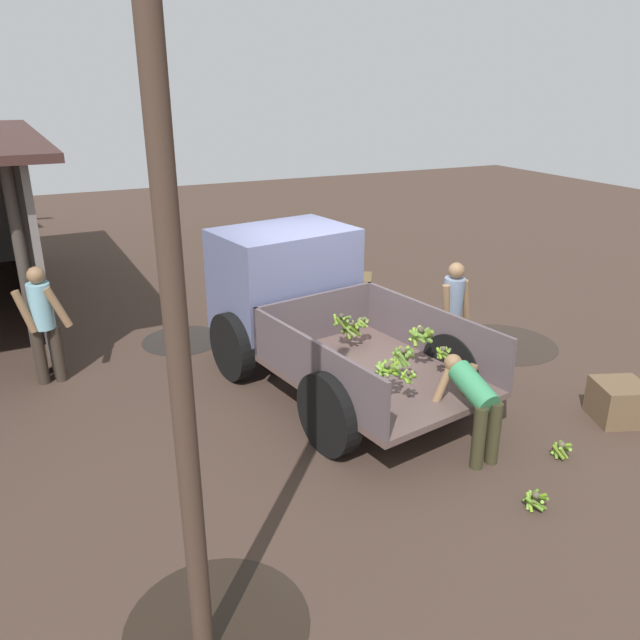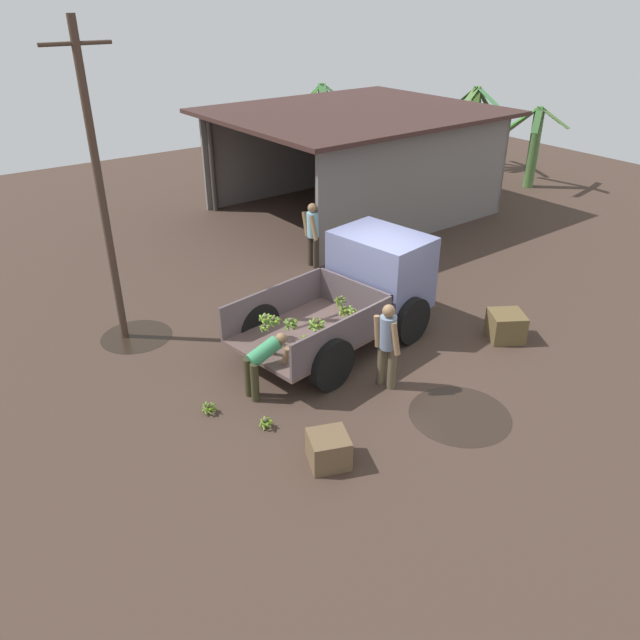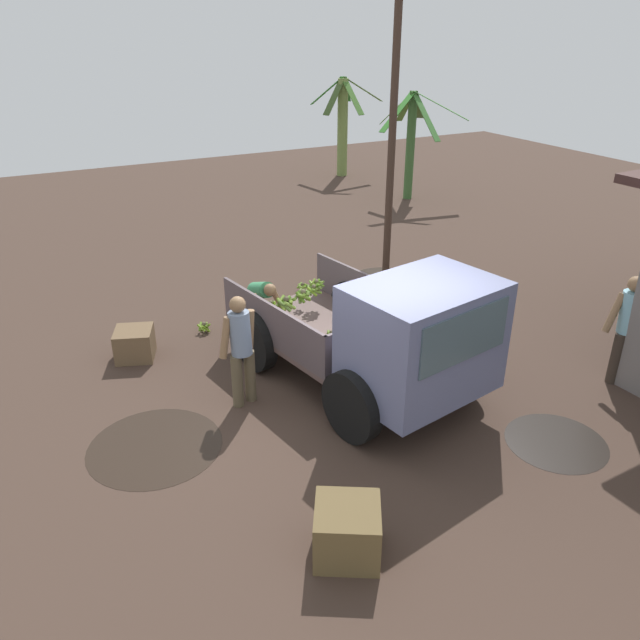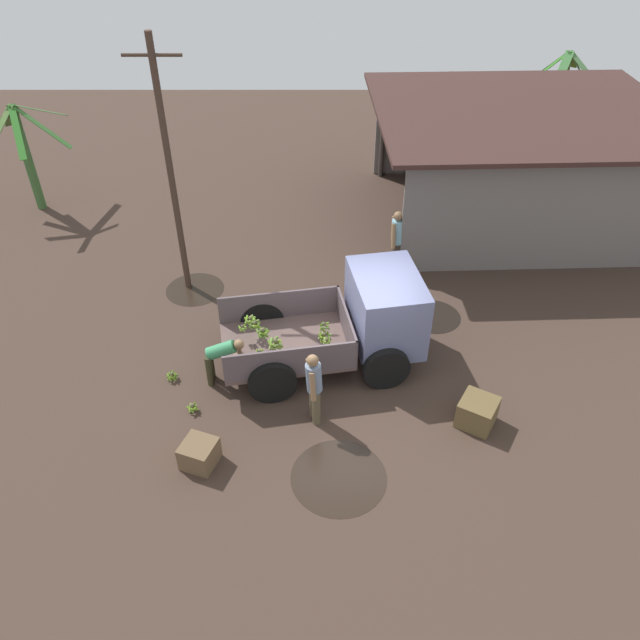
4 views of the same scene
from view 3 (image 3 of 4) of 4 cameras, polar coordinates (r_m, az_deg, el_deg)
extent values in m
plane|color=#413027|center=(8.95, 3.38, -7.73)|extent=(36.00, 36.00, 0.00)
cylinder|color=black|center=(8.41, -14.85, -11.11)|extent=(1.71, 1.71, 0.01)
cylinder|color=black|center=(13.21, 5.89, 3.70)|extent=(1.44, 1.44, 0.01)
cylinder|color=black|center=(8.76, 20.77, -10.40)|extent=(1.30, 1.30, 0.01)
cube|color=brown|center=(9.83, 0.16, -0.88)|extent=(2.93, 2.36, 0.08)
cube|color=#584B4F|center=(10.23, 4.33, 2.43)|extent=(2.60, 0.51, 0.66)
cube|color=#584B4F|center=(9.18, -4.48, -0.41)|extent=(2.60, 0.51, 0.66)
cube|color=#584B4F|center=(8.79, 5.32, -1.69)|extent=(0.39, 1.91, 0.66)
cube|color=slate|center=(8.13, 9.30, -1.65)|extent=(1.65, 2.10, 1.50)
cube|color=#4C606B|center=(7.61, 13.13, -1.49)|extent=(0.29, 1.50, 0.66)
cylinder|color=black|center=(9.27, 12.36, -3.55)|extent=(0.99, 0.38, 0.97)
cylinder|color=black|center=(8.03, 2.89, -7.91)|extent=(0.99, 0.38, 0.97)
cylinder|color=black|center=(10.70, 3.09, 1.14)|extent=(0.99, 0.38, 0.97)
cylinder|color=black|center=(9.64, -5.99, -1.88)|extent=(0.99, 0.38, 0.97)
sphere|color=brown|center=(10.23, -0.57, 3.08)|extent=(0.07, 0.07, 0.07)
cylinder|color=olive|center=(10.19, -0.34, 2.65)|extent=(0.05, 0.20, 0.14)
cylinder|color=#5B7726|center=(10.24, -0.19, 2.68)|extent=(0.16, 0.16, 0.17)
cylinder|color=olive|center=(10.29, -0.16, 2.94)|extent=(0.21, 0.06, 0.12)
cylinder|color=#72A435|center=(10.32, -0.59, 2.98)|extent=(0.12, 0.20, 0.14)
cylinder|color=#5A7830|center=(10.30, -0.88, 2.91)|extent=(0.10, 0.20, 0.14)
cylinder|color=olive|center=(10.23, -0.99, 2.74)|extent=(0.20, 0.08, 0.14)
cylinder|color=#82AB2A|center=(10.19, -0.73, 2.60)|extent=(0.18, 0.16, 0.16)
sphere|color=brown|center=(8.86, 1.10, -1.13)|extent=(0.07, 0.07, 0.07)
cylinder|color=olive|center=(8.86, 0.91, -1.52)|extent=(0.13, 0.07, 0.12)
cylinder|color=olive|center=(8.83, 1.20, -1.49)|extent=(0.07, 0.14, 0.10)
cylinder|color=#58742F|center=(8.88, 1.40, -1.42)|extent=(0.13, 0.11, 0.11)
cylinder|color=#547521|center=(8.92, 1.30, -1.31)|extent=(0.13, 0.08, 0.12)
cylinder|color=#88A644|center=(8.93, 1.03, -1.29)|extent=(0.07, 0.13, 0.12)
cylinder|color=olive|center=(8.88, 0.75, -1.32)|extent=(0.14, 0.11, 0.09)
sphere|color=#4A4330|center=(10.41, -1.62, 3.28)|extent=(0.06, 0.06, 0.06)
cylinder|color=olive|center=(10.45, -1.88, 3.19)|extent=(0.10, 0.14, 0.08)
cylinder|color=#83AC3D|center=(10.41, -1.84, 2.98)|extent=(0.12, 0.04, 0.12)
cylinder|color=#88AF46|center=(10.38, -1.64, 2.95)|extent=(0.10, 0.13, 0.11)
cylinder|color=olive|center=(10.39, -1.37, 3.04)|extent=(0.09, 0.14, 0.09)
cylinder|color=#75AF25|center=(10.45, -1.40, 3.11)|extent=(0.13, 0.05, 0.11)
cylinder|color=olive|center=(10.46, -1.60, 3.08)|extent=(0.09, 0.11, 0.13)
sphere|color=brown|center=(9.78, -4.53, 1.61)|extent=(0.06, 0.06, 0.06)
cylinder|color=olive|center=(9.79, -4.31, 1.23)|extent=(0.10, 0.12, 0.14)
cylinder|color=#7EAA23|center=(9.82, -4.23, 1.37)|extent=(0.14, 0.05, 0.12)
cylinder|color=#75A729|center=(9.85, -4.43, 1.43)|extent=(0.11, 0.12, 0.13)
cylinder|color=olive|center=(9.85, -4.65, 1.47)|extent=(0.04, 0.14, 0.11)
cylinder|color=olive|center=(9.81, -4.83, 1.34)|extent=(0.14, 0.10, 0.12)
cylinder|color=olive|center=(9.77, -4.74, 1.24)|extent=(0.14, 0.09, 0.12)
cylinder|color=#87AE49|center=(9.76, -4.51, 1.20)|extent=(0.08, 0.14, 0.12)
sphere|color=brown|center=(9.95, -1.54, 2.60)|extent=(0.09, 0.09, 0.09)
cylinder|color=olive|center=(10.03, -1.57, 2.27)|extent=(0.11, 0.18, 0.20)
cylinder|color=olive|center=(10.01, -1.98, 2.42)|extent=(0.16, 0.20, 0.13)
cylinder|color=olive|center=(9.97, -1.88, 2.12)|extent=(0.18, 0.10, 0.20)
cylinder|color=#527F1E|center=(9.92, -1.80, 2.07)|extent=(0.20, 0.12, 0.17)
cylinder|color=olive|center=(9.88, -1.47, 2.14)|extent=(0.12, 0.22, 0.13)
cylinder|color=olive|center=(9.94, -1.22, 2.09)|extent=(0.13, 0.19, 0.18)
cylinder|color=olive|center=(9.99, -1.18, 2.17)|extent=(0.18, 0.11, 0.19)
cylinder|color=#507627|center=(10.03, -1.36, 2.24)|extent=(0.17, 0.13, 0.20)
sphere|color=brown|center=(8.99, 2.10, -0.87)|extent=(0.08, 0.08, 0.08)
cylinder|color=olive|center=(8.98, 2.65, -1.29)|extent=(0.18, 0.20, 0.14)
cylinder|color=olive|center=(9.06, 2.43, -1.28)|extent=(0.18, 0.06, 0.20)
cylinder|color=olive|center=(9.09, 2.27, -1.05)|extent=(0.19, 0.17, 0.17)
cylinder|color=olive|center=(9.08, 1.77, -1.14)|extent=(0.08, 0.21, 0.18)
cylinder|color=olive|center=(9.02, 1.54, -1.23)|extent=(0.20, 0.16, 0.16)
cylinder|color=#5D7E1E|center=(8.98, 1.69, -1.45)|extent=(0.21, 0.08, 0.18)
cylinder|color=olive|center=(8.95, 1.94, -1.52)|extent=(0.18, 0.17, 0.17)
cylinder|color=olive|center=(8.97, 2.39, -1.50)|extent=(0.06, 0.21, 0.18)
sphere|color=brown|center=(10.34, -0.32, 3.55)|extent=(0.07, 0.07, 0.07)
cylinder|color=olive|center=(10.32, -0.70, 3.26)|extent=(0.19, 0.05, 0.10)
cylinder|color=olive|center=(10.32, -0.40, 3.05)|extent=(0.14, 0.14, 0.17)
cylinder|color=#74AE33|center=(10.31, 0.00, 3.20)|extent=(0.10, 0.19, 0.12)
cylinder|color=olive|center=(10.37, 0.10, 3.32)|extent=(0.19, 0.11, 0.12)
cylinder|color=#7BA142|center=(10.41, -0.03, 3.46)|extent=(0.19, 0.11, 0.11)
cylinder|color=#6EAE25|center=(10.43, -0.45, 3.47)|extent=(0.07, 0.19, 0.11)
cylinder|color=olive|center=(10.39, -0.70, 3.40)|extent=(0.14, 0.18, 0.11)
sphere|color=#4B4431|center=(9.51, -3.12, 1.92)|extent=(0.09, 0.09, 0.09)
cylinder|color=#84B23F|center=(9.48, -2.78, 1.33)|extent=(0.11, 0.23, 0.19)
cylinder|color=olive|center=(9.55, -2.69, 1.41)|extent=(0.20, 0.12, 0.22)
cylinder|color=#567626|center=(9.60, -2.79, 1.78)|extent=(0.23, 0.17, 0.15)
cylinder|color=#72A33B|center=(9.62, -3.28, 1.75)|extent=(0.08, 0.24, 0.17)
cylinder|color=olive|center=(9.57, -3.64, 1.72)|extent=(0.18, 0.23, 0.14)
cylinder|color=olive|center=(9.49, -3.59, 1.41)|extent=(0.24, 0.07, 0.17)
cylinder|color=olive|center=(9.46, -3.26, 1.27)|extent=(0.19, 0.20, 0.19)
sphere|color=#433C2B|center=(9.00, 2.93, 0.14)|extent=(0.08, 0.08, 0.08)
cylinder|color=#597E20|center=(9.05, 2.60, -0.26)|extent=(0.13, 0.13, 0.17)
cylinder|color=olive|center=(8.97, 2.60, -0.28)|extent=(0.19, 0.10, 0.11)
cylinder|color=#578A1E|center=(9.00, 3.19, -0.40)|extent=(0.07, 0.17, 0.16)
cylinder|color=olive|center=(9.05, 3.40, -0.09)|extent=(0.19, 0.09, 0.12)
cylinder|color=#53741D|center=(9.09, 2.94, -0.16)|extent=(0.11, 0.15, 0.17)
cylinder|color=#433026|center=(12.65, 6.64, 16.73)|extent=(0.15, 0.15, 5.97)
cylinder|color=olive|center=(22.29, 2.07, 17.11)|extent=(0.35, 0.35, 3.20)
cube|color=#3E6B28|center=(21.68, 2.98, 19.80)|extent=(1.16, 0.28, 1.10)
cube|color=#4C7728|center=(22.39, 3.93, 20.31)|extent=(0.43, 1.44, 0.83)
cube|color=#318234|center=(22.57, 2.35, 20.33)|extent=(0.83, 0.76, 0.88)
cube|color=#338730|center=(22.35, 0.65, 20.22)|extent=(1.03, 0.90, 0.94)
cube|color=#3B5326|center=(21.86, 1.34, 19.79)|extent=(0.50, 0.87, 1.16)
cylinder|color=#3B6330|center=(19.35, 8.26, 15.35)|extent=(0.26, 0.26, 3.06)
cube|color=#3A6F2F|center=(18.63, 9.64, 17.92)|extent=(1.39, 0.25, 1.22)
cube|color=#498340|center=(19.27, 11.02, 18.67)|extent=(1.05, 1.54, 0.81)
cube|color=#496433|center=(19.61, 8.84, 18.87)|extent=(0.77, 0.86, 0.86)
cube|color=#598337|center=(19.62, 7.87, 18.78)|extent=(1.01, 0.40, 0.96)
cube|color=#46662F|center=(19.21, 7.02, 18.71)|extent=(0.79, 0.90, 0.94)
cube|color=#2B6D21|center=(18.53, 7.14, 18.41)|extent=(0.77, 1.51, 0.98)
cylinder|color=brown|center=(8.78, -7.57, -5.57)|extent=(0.19, 0.19, 0.79)
cylinder|color=brown|center=(8.89, -6.41, -5.07)|extent=(0.19, 0.19, 0.79)
cylinder|color=gray|center=(8.51, -7.30, -1.21)|extent=(0.39, 0.37, 0.63)
sphere|color=#8C6746|center=(8.35, -7.55, 1.41)|extent=(0.22, 0.22, 0.22)
cylinder|color=#8C6746|center=(8.48, -8.66, -1.62)|extent=(0.16, 0.24, 0.59)
cylinder|color=#8C6746|center=(8.66, -6.41, -0.90)|extent=(0.14, 0.18, 0.59)
cylinder|color=#35321D|center=(11.00, -5.44, 1.11)|extent=(0.15, 0.15, 0.73)
cylinder|color=#35321D|center=(10.93, -6.42, 0.88)|extent=(0.15, 0.15, 0.73)
cylinder|color=#398D59|center=(10.55, -5.44, 2.76)|extent=(0.64, 0.29, 0.45)
sphere|color=#8C6746|center=(10.19, -4.60, 2.76)|extent=(0.21, 0.21, 0.21)
cylinder|color=#8C6746|center=(10.41, -3.71, 1.50)|extent=(0.11, 0.31, 0.53)
cylinder|color=#8C6746|center=(10.29, -5.60, 1.09)|extent=(0.10, 0.26, 0.54)
cylinder|color=#332921|center=(10.24, 25.41, -3.18)|extent=(0.16, 0.16, 0.81)
cylinder|color=#332921|center=(10.41, 26.20, -2.88)|extent=(0.16, 0.16, 0.81)
cylinder|color=#82BBCD|center=(10.04, 26.54, 0.64)|extent=(0.33, 0.30, 0.65)
sphere|color=#8C6746|center=(9.89, 26.95, 2.94)|extent=(0.23, 0.23, 0.23)
cylinder|color=#8C6746|center=(9.95, 25.29, 0.60)|extent=(0.11, 0.31, 0.60)
cylinder|color=#8C6746|center=(10.24, 26.84, 0.91)|extent=(0.11, 0.25, 0.61)
sphere|color=brown|center=(11.76, -7.25, 1.58)|extent=(0.07, 0.07, 0.07)
cylinder|color=olive|center=(11.85, -7.30, 1.43)|extent=(0.06, 0.18, 0.14)
cylinder|color=#7EAA36|center=(11.82, -7.52, 1.36)|extent=(0.14, 0.16, 0.14)
cylinder|color=#557E1F|center=(11.76, -7.58, 1.28)|extent=(0.18, 0.05, 0.13)
cylinder|color=olive|center=(11.73, -7.45, 1.21)|extent=(0.17, 0.12, 0.13)
cylinder|color=#4A751B|center=(11.72, -7.15, 1.20)|extent=(0.06, 0.18, 0.13)
cylinder|color=olive|center=(11.76, -6.98, 1.21)|extent=(0.13, 0.14, 0.16)
cylinder|color=#77A627|center=(11.79, -6.95, 1.27)|extent=(0.16, 0.07, 0.17)
cylinder|color=#5D8D26|center=(11.84, -7.05, 1.49)|extent=(0.17, 0.14, 0.12)
sphere|color=brown|center=(11.01, -10.55, -0.36)|extent=(0.08, 0.08, 0.08)
cylinder|color=#71A02F|center=(11.05, -10.89, -0.58)|extent=(0.18, 0.12, 0.12)
cylinder|color=olive|center=(10.99, -10.79, -0.72)|extent=(0.18, 0.12, 0.11)
cylinder|color=#7CB22A|center=(10.99, -10.41, -0.80)|extent=(0.05, 0.16, 0.16)
cylinder|color=olive|center=(11.04, -10.27, -0.73)|extent=(0.14, 0.10, 0.17)
cylinder|color=#5E7B1E|center=(11.08, -10.26, -0.55)|extent=(0.17, 0.09, 0.15)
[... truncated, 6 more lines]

